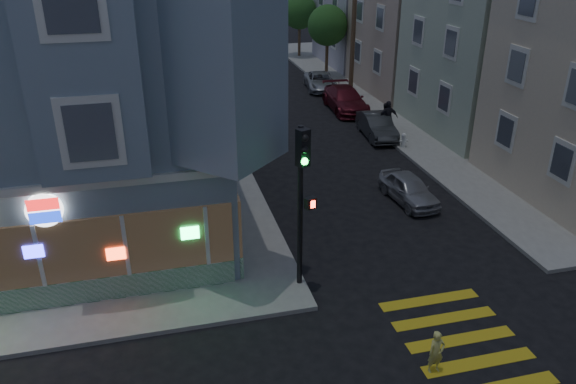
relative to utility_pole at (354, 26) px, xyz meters
name	(u,v)px	position (x,y,z in m)	size (l,w,h in m)	color
ground	(229,374)	(-12.00, -24.00, -4.80)	(120.00, 120.00, 0.00)	black
sidewalk_ne	(501,91)	(11.00, -1.00, -4.72)	(24.00, 42.00, 0.15)	gray
corner_building	(12,70)	(-18.00, -13.02, 1.02)	(14.60, 14.60, 11.40)	gray
row_house_b	(535,31)	(7.50, -8.00, 0.60)	(12.00, 8.60, 10.50)	#ABBCA3
row_house_c	(451,22)	(7.50, 1.00, -0.15)	(12.00, 8.60, 9.00)	tan
utility_pole	(354,26)	(0.00, 0.00, 0.00)	(2.20, 0.30, 9.00)	#4C3826
street_tree_near	(328,26)	(0.20, 6.00, -0.86)	(3.00, 3.00, 5.30)	#4C3826
street_tree_far	(300,12)	(0.20, 14.00, -0.86)	(3.00, 3.00, 5.30)	#4C3826
running_child	(436,352)	(-6.81, -25.18, -4.18)	(0.45, 0.29, 1.23)	#D1D26B
pedestrian_a	(384,117)	(-0.70, -7.40, -3.83)	(0.79, 0.62, 1.63)	black
pedestrian_b	(388,118)	(-0.70, -7.87, -3.71)	(1.10, 0.46, 1.87)	#26242D
parked_car_a	(409,189)	(-3.12, -15.74, -4.21)	(1.39, 3.44, 1.17)	#9FA0A6
parked_car_b	(377,126)	(-1.30, -7.81, -4.15)	(1.37, 3.94, 1.30)	#36383B
parked_car_c	(345,99)	(-1.30, -2.61, -4.07)	(2.03, 4.98, 1.45)	maroon
parked_car_d	(320,81)	(-1.30, 2.75, -4.20)	(1.97, 4.26, 1.18)	#A6AAB1
traffic_signal	(302,183)	(-9.18, -20.75, -1.09)	(0.67, 0.59, 5.26)	black
fire_hydrant	(404,140)	(-0.70, -9.99, -4.25)	(0.44, 0.25, 0.75)	white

